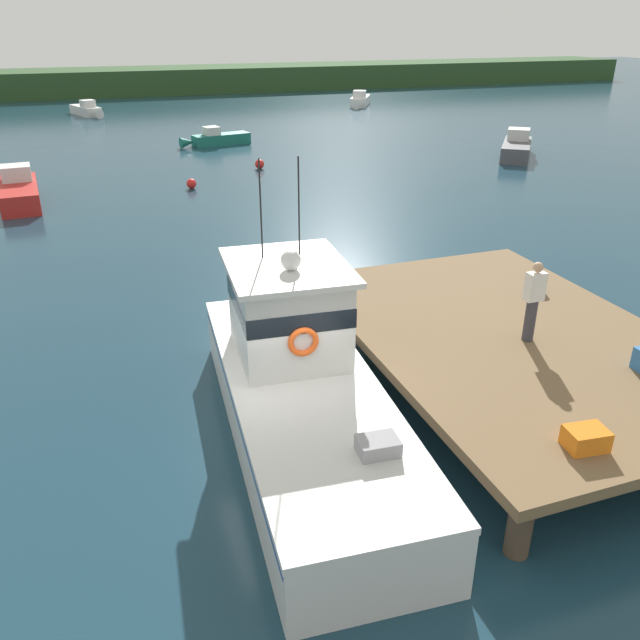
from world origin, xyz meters
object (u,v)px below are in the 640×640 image
(moored_boat_near_channel, at_px, (87,110))
(moored_boat_outer_mooring, at_px, (19,190))
(crate_stack_mid_dock, at_px, (586,439))
(main_fishing_boat, at_px, (297,378))
(moored_boat_far_right, at_px, (217,139))
(deckhand_by_the_boat, at_px, (533,300))
(mooring_buoy_spare_mooring, at_px, (191,184))
(mooring_buoy_channel_marker, at_px, (260,164))
(bait_bucket, at_px, (537,283))
(moored_boat_mid_harbor, at_px, (360,100))
(moored_boat_far_left, at_px, (517,147))

(moored_boat_near_channel, height_order, moored_boat_outer_mooring, moored_boat_outer_mooring)
(moored_boat_near_channel, bearing_deg, crate_stack_mid_dock, -83.39)
(main_fishing_boat, distance_m, moored_boat_far_right, 30.30)
(crate_stack_mid_dock, height_order, deckhand_by_the_boat, deckhand_by_the_boat)
(crate_stack_mid_dock, distance_m, moored_boat_far_right, 33.68)
(mooring_buoy_spare_mooring, distance_m, mooring_buoy_channel_marker, 5.04)
(bait_bucket, xyz_separation_m, mooring_buoy_channel_marker, (-1.25, 20.77, -1.14))
(moored_boat_outer_mooring, bearing_deg, moored_boat_mid_harbor, 44.19)
(deckhand_by_the_boat, height_order, moored_boat_far_left, deckhand_by_the_boat)
(deckhand_by_the_boat, relative_size, moored_boat_far_left, 0.32)
(crate_stack_mid_dock, bearing_deg, moored_boat_outer_mooring, 111.63)
(main_fishing_boat, bearing_deg, mooring_buoy_spare_mooring, 86.40)
(main_fishing_boat, distance_m, crate_stack_mid_dock, 4.96)
(moored_boat_mid_harbor, bearing_deg, moored_boat_outer_mooring, -135.81)
(moored_boat_outer_mooring, bearing_deg, deckhand_by_the_boat, -62.05)
(moored_boat_mid_harbor, distance_m, mooring_buoy_spare_mooring, 31.76)
(main_fishing_boat, bearing_deg, deckhand_by_the_boat, -5.06)
(bait_bucket, xyz_separation_m, moored_boat_far_left, (13.07, 19.18, -0.88))
(bait_bucket, relative_size, deckhand_by_the_boat, 0.21)
(moored_boat_mid_harbor, relative_size, mooring_buoy_spare_mooring, 11.24)
(bait_bucket, relative_size, moored_boat_near_channel, 0.07)
(main_fishing_boat, xyz_separation_m, mooring_buoy_spare_mooring, (1.22, 19.40, -0.79))
(moored_boat_mid_harbor, distance_m, moored_boat_outer_mooring, 36.40)
(moored_boat_near_channel, relative_size, moored_boat_outer_mooring, 0.83)
(moored_boat_far_right, relative_size, moored_boat_far_left, 0.85)
(mooring_buoy_spare_mooring, bearing_deg, moored_boat_far_right, 72.71)
(moored_boat_mid_harbor, height_order, moored_boat_outer_mooring, moored_boat_outer_mooring)
(main_fishing_boat, xyz_separation_m, bait_bucket, (6.45, 1.71, 0.36))
(bait_bucket, distance_m, moored_boat_mid_harbor, 45.30)
(crate_stack_mid_dock, relative_size, mooring_buoy_spare_mooring, 1.36)
(moored_boat_far_right, bearing_deg, crate_stack_mid_dock, -92.06)
(moored_boat_far_right, distance_m, mooring_buoy_channel_marker, 7.50)
(main_fishing_boat, relative_size, moored_boat_outer_mooring, 1.73)
(mooring_buoy_spare_mooring, bearing_deg, moored_boat_outer_mooring, 179.26)
(deckhand_by_the_boat, height_order, moored_boat_outer_mooring, deckhand_by_the_boat)
(main_fishing_boat, bearing_deg, moored_boat_near_channel, 93.09)
(crate_stack_mid_dock, distance_m, bait_bucket, 6.26)
(deckhand_by_the_boat, relative_size, mooring_buoy_spare_mooring, 3.71)
(mooring_buoy_spare_mooring, height_order, mooring_buoy_channel_marker, mooring_buoy_channel_marker)
(moored_boat_mid_harbor, bearing_deg, deckhand_by_the_boat, -108.93)
(mooring_buoy_spare_mooring, bearing_deg, moored_boat_near_channel, 97.87)
(main_fishing_boat, height_order, moored_boat_mid_harbor, main_fishing_boat)
(moored_boat_far_right, height_order, mooring_buoy_spare_mooring, moored_boat_far_right)
(bait_bucket, xyz_separation_m, mooring_buoy_spare_mooring, (-5.23, 17.69, -1.15))
(deckhand_by_the_boat, distance_m, mooring_buoy_channel_marker, 22.97)
(moored_boat_mid_harbor, bearing_deg, moored_boat_far_left, -91.60)
(deckhand_by_the_boat, bearing_deg, moored_boat_outer_mooring, 117.95)
(bait_bucket, height_order, moored_boat_outer_mooring, bait_bucket)
(moored_boat_outer_mooring, bearing_deg, mooring_buoy_spare_mooring, -0.74)
(mooring_buoy_channel_marker, bearing_deg, moored_boat_far_right, 95.37)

